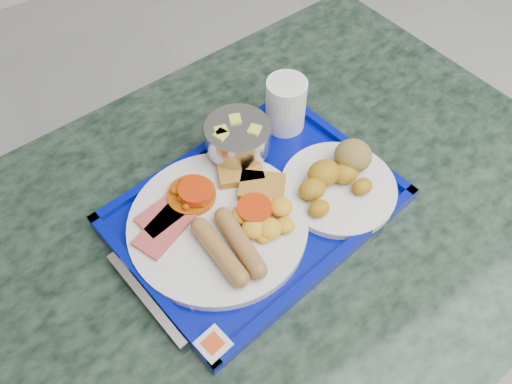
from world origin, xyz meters
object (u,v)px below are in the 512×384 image
table (249,282)px  bread_plate (339,179)px  tray (256,209)px  main_plate (223,220)px  fruit_bowl (238,137)px  juice_cup (286,103)px

table → bread_plate: size_ratio=6.68×
table → tray: size_ratio=2.62×
main_plate → fruit_bowl: bearing=51.3°
main_plate → juice_cup: (0.19, 0.13, 0.04)m
bread_plate → fruit_bowl: (-0.11, 0.14, 0.03)m
table → fruit_bowl: fruit_bowl is taller
table → juice_cup: 0.33m
main_plate → bread_plate: bearing=-8.2°
table → fruit_bowl: (0.06, 0.12, 0.24)m
table → juice_cup: (0.16, 0.15, 0.25)m
table → bread_plate: 0.27m
bread_plate → juice_cup: 0.16m
tray → juice_cup: (0.13, 0.13, 0.06)m
tray → main_plate: main_plate is taller
tray → juice_cup: size_ratio=4.90×
bread_plate → fruit_bowl: 0.17m
juice_cup → bread_plate: bearing=-90.1°
table → juice_cup: bearing=42.5°
main_plate → fruit_bowl: 0.14m
table → main_plate: 0.21m
tray → fruit_bowl: fruit_bowl is taller
main_plate → table: bearing=-28.6°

